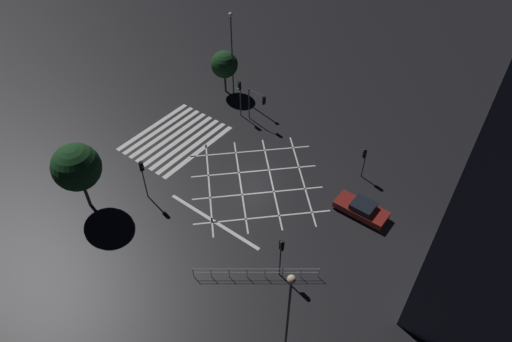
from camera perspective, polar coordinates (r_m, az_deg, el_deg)
name	(u,v)px	position (r m, az deg, el deg)	size (l,w,h in m)	color
ground_plane	(256,182)	(40.51, 0.00, -1.37)	(200.00, 200.00, 0.00)	black
road_markings	(195,152)	(43.85, -7.58, 2.39)	(14.07, 20.43, 0.01)	silver
traffic_light_se_cross	(143,172)	(38.29, -13.96, -0.16)	(0.36, 0.39, 4.11)	#424244
traffic_light_sw_main	(240,92)	(46.21, -2.06, 9.89)	(0.39, 0.36, 4.21)	#424244
traffic_light_sw_cross	(258,101)	(45.50, 0.24, 8.77)	(0.36, 2.16, 3.61)	#424244
traffic_light_ne_main	(281,251)	(32.21, 3.19, -9.94)	(0.39, 0.36, 3.87)	#424244
traffic_light_nw_cross	(364,157)	(40.59, 13.38, 1.73)	(0.36, 0.39, 3.22)	#424244
street_lamp_east	(232,46)	(48.17, -3.05, 15.38)	(0.42, 0.42, 9.40)	#424244
street_lamp_west	(288,315)	(25.41, 4.03, -17.47)	(0.45, 0.45, 10.03)	#424244
street_tree_near	(76,167)	(38.17, -21.53, 0.45)	(3.86, 3.86, 6.30)	brown
street_tree_far	(224,64)	(49.96, -3.98, 13.15)	(2.91, 2.91, 4.85)	brown
waiting_car	(361,209)	(38.53, 13.05, -4.62)	(1.85, 4.42, 1.25)	maroon
pedestrian_railing	(256,272)	(33.71, 0.00, -12.48)	(5.59, 7.27, 1.05)	#B7B7BC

